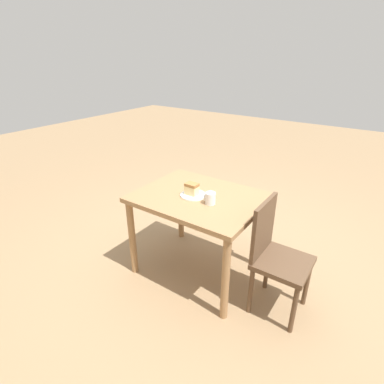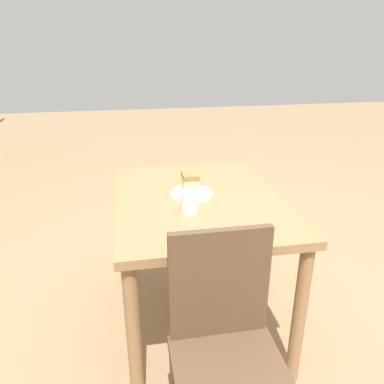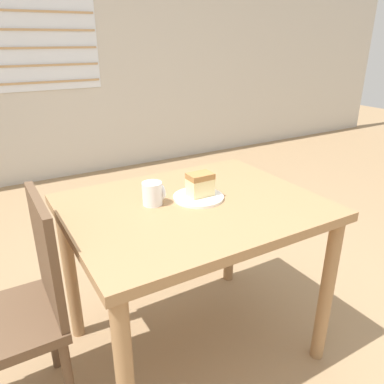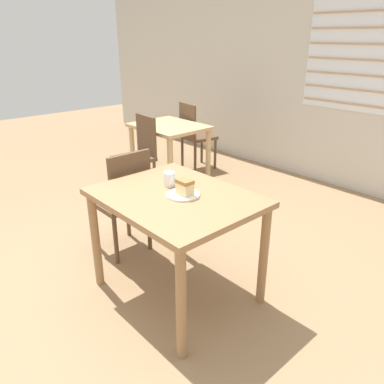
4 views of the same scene
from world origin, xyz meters
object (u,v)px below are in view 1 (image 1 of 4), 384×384
Objects in this scene: coffee_mug at (210,198)px; plate at (193,195)px; dining_table_near at (199,207)px; cake_slice at (192,189)px; chair_near_window at (275,254)px.

plate is at bearing -13.18° from coffee_mug.
cake_slice is (0.05, 0.03, 0.17)m from dining_table_near.
plate reaches higher than dining_table_near.
chair_near_window is at bearing 179.12° from plate.
cake_slice is at bearing 89.49° from chair_near_window.
coffee_mug is (-0.19, 0.04, 0.04)m from plate.
coffee_mug is at bearing 93.41° from chair_near_window.
chair_near_window is at bearing 179.49° from cake_slice.
plate is (0.75, -0.01, 0.28)m from chair_near_window.
dining_table_near is 1.15× the size of chair_near_window.
dining_table_near is 0.13m from plate.
coffee_mug is at bearing 166.82° from plate.
plate is 2.26× the size of coffee_mug.
plate is (0.04, 0.03, 0.12)m from dining_table_near.
cake_slice is at bearing 32.77° from dining_table_near.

